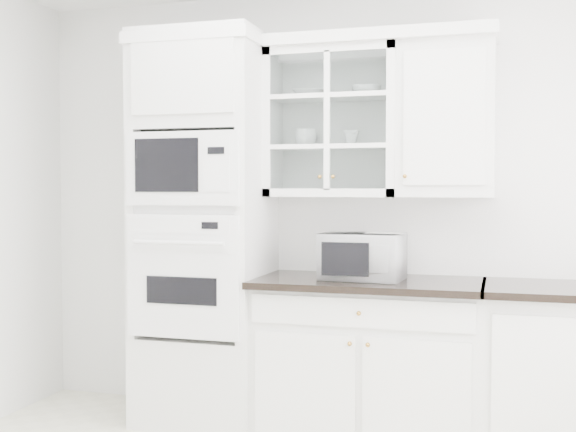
% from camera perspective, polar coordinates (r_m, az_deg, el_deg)
% --- Properties ---
extents(room_shell, '(4.00, 3.50, 2.70)m').
position_cam_1_polar(room_shell, '(3.33, -1.39, 7.85)').
color(room_shell, white).
rests_on(room_shell, ground).
extents(oven_column, '(0.76, 0.68, 2.40)m').
position_cam_1_polar(oven_column, '(4.51, -6.61, -1.01)').
color(oven_column, white).
rests_on(oven_column, ground).
extents(base_cabinet_run, '(1.32, 0.67, 0.92)m').
position_cam_1_polar(base_cabinet_run, '(4.35, 6.41, -10.94)').
color(base_cabinet_run, white).
rests_on(base_cabinet_run, ground).
extents(extra_base_cabinet, '(0.72, 0.67, 0.92)m').
position_cam_1_polar(extra_base_cabinet, '(4.30, 19.92, -11.23)').
color(extra_base_cabinet, white).
rests_on(extra_base_cabinet, ground).
extents(upper_cabinet_glass, '(0.80, 0.33, 0.90)m').
position_cam_1_polar(upper_cabinet_glass, '(4.44, 3.60, 7.35)').
color(upper_cabinet_glass, white).
rests_on(upper_cabinet_glass, room_shell).
extents(upper_cabinet_solid, '(0.55, 0.33, 0.90)m').
position_cam_1_polar(upper_cabinet_solid, '(4.34, 12.39, 7.42)').
color(upper_cabinet_solid, white).
rests_on(upper_cabinet_solid, room_shell).
extents(crown_molding, '(2.14, 0.38, 0.07)m').
position_cam_1_polar(crown_molding, '(4.51, 2.20, 13.50)').
color(crown_molding, white).
rests_on(crown_molding, room_shell).
extents(countertop_microwave, '(0.49, 0.42, 0.27)m').
position_cam_1_polar(countertop_microwave, '(4.25, 5.96, -3.17)').
color(countertop_microwave, white).
rests_on(countertop_microwave, base_cabinet_run).
extents(bowl_a, '(0.20, 0.20, 0.05)m').
position_cam_1_polar(bowl_a, '(4.51, 1.66, 9.63)').
color(bowl_a, white).
rests_on(bowl_a, upper_cabinet_glass).
extents(bowl_b, '(0.22, 0.22, 0.06)m').
position_cam_1_polar(bowl_b, '(4.41, 6.22, 9.83)').
color(bowl_b, white).
rests_on(bowl_b, upper_cabinet_glass).
extents(cup_a, '(0.15, 0.15, 0.11)m').
position_cam_1_polar(cup_a, '(4.49, 1.42, 6.18)').
color(cup_a, white).
rests_on(cup_a, upper_cabinet_glass).
extents(cup_b, '(0.12, 0.12, 0.09)m').
position_cam_1_polar(cup_b, '(4.42, 4.99, 6.15)').
color(cup_b, white).
rests_on(cup_b, upper_cabinet_glass).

